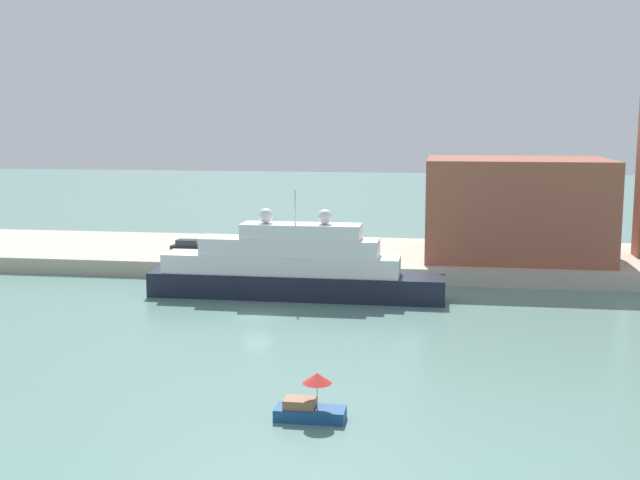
{
  "coord_description": "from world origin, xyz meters",
  "views": [
    {
      "loc": [
        16.37,
        -68.33,
        17.45
      ],
      "look_at": [
        4.8,
        6.0,
        6.18
      ],
      "focal_mm": 45.16,
      "sensor_mm": 36.0,
      "label": 1
    }
  ],
  "objects": [
    {
      "name": "person_figure",
      "position": [
        -8.13,
        24.41,
        2.58
      ],
      "size": [
        0.36,
        0.36,
        1.77
      ],
      "color": "maroon",
      "rests_on": "quay_dock"
    },
    {
      "name": "mooring_bollard",
      "position": [
        -3.71,
        17.0,
        2.14
      ],
      "size": [
        0.43,
        0.43,
        0.77
      ],
      "primitive_type": "cylinder",
      "color": "black",
      "rests_on": "quay_dock"
    },
    {
      "name": "small_motorboat",
      "position": [
        8.86,
        -23.82,
        0.96
      ],
      "size": [
        4.15,
        1.74,
        2.86
      ],
      "color": "navy",
      "rests_on": "ground"
    },
    {
      "name": "quay_dock",
      "position": [
        0.0,
        27.27,
        0.88
      ],
      "size": [
        110.0,
        22.53,
        1.76
      ],
      "primitive_type": "cube",
      "color": "#B7AD99",
      "rests_on": "ground"
    },
    {
      "name": "ground",
      "position": [
        0.0,
        0.0,
        0.0
      ],
      "size": [
        400.0,
        400.0,
        0.0
      ],
      "primitive_type": "plane",
      "color": "slate"
    },
    {
      "name": "parked_car",
      "position": [
        -14.0,
        23.89,
        2.34
      ],
      "size": [
        4.36,
        1.84,
        1.37
      ],
      "color": "black",
      "rests_on": "quay_dock"
    },
    {
      "name": "large_yacht",
      "position": [
        1.56,
        8.24,
        2.96
      ],
      "size": [
        29.28,
        4.28,
        10.72
      ],
      "color": "black",
      "rests_on": "ground"
    },
    {
      "name": "harbor_building",
      "position": [
        24.53,
        26.04,
        7.42
      ],
      "size": [
        20.36,
        15.3,
        11.32
      ],
      "primitive_type": "cube",
      "color": "#93513D",
      "rests_on": "quay_dock"
    }
  ]
}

